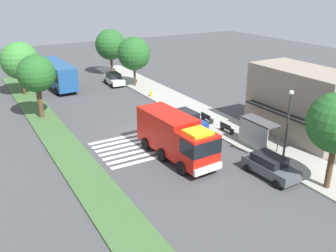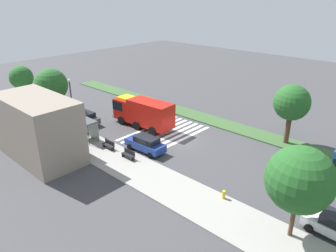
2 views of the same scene
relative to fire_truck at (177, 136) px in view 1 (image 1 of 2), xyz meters
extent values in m
plane|color=#424244|center=(-6.31, -0.17, -2.01)|extent=(120.00, 120.00, 0.00)
cube|color=#9E9B93|center=(-6.31, 7.99, -1.94)|extent=(60.00, 4.54, 0.14)
cube|color=#3D6033|center=(-6.31, -7.56, -1.94)|extent=(60.00, 3.00, 0.14)
cube|color=silver|center=(-6.40, -0.17, -2.01)|extent=(0.45, 10.60, 0.01)
cube|color=silver|center=(-5.50, -0.17, -2.01)|extent=(0.45, 10.60, 0.01)
cube|color=silver|center=(-4.60, -0.17, -2.01)|extent=(0.45, 10.60, 0.01)
cube|color=silver|center=(-3.70, -0.17, -2.01)|extent=(0.45, 10.60, 0.01)
cube|color=silver|center=(-2.80, -0.17, -2.01)|extent=(0.45, 10.60, 0.01)
cube|color=silver|center=(-1.90, -0.17, -2.01)|extent=(0.45, 10.60, 0.01)
cube|color=silver|center=(-1.00, -0.17, -2.01)|extent=(0.45, 10.60, 0.01)
cube|color=red|center=(2.74, 0.16, -0.15)|extent=(2.66, 2.73, 2.64)
cube|color=red|center=(-1.44, -0.08, 0.06)|extent=(6.00, 2.92, 3.06)
cube|color=black|center=(3.11, 0.18, 0.38)|extent=(1.96, 2.71, 1.16)
cube|color=silver|center=(4.09, 0.24, -1.21)|extent=(0.39, 2.60, 0.50)
cube|color=yellow|center=(2.74, 0.16, 1.29)|extent=(1.86, 1.91, 0.24)
cylinder|color=black|center=(2.41, 1.44, -1.46)|extent=(1.12, 0.36, 1.10)
cylinder|color=black|center=(2.56, -1.15, -1.46)|extent=(1.12, 0.36, 1.10)
cylinder|color=black|center=(-2.98, 1.12, -1.46)|extent=(1.12, 0.36, 1.10)
cylinder|color=black|center=(-2.83, -1.46, -1.46)|extent=(1.12, 0.36, 1.10)
cylinder|color=black|center=(-0.35, 1.28, -1.46)|extent=(1.12, 0.36, 1.10)
cylinder|color=black|center=(-0.20, -1.31, -1.46)|extent=(1.12, 0.36, 1.10)
cube|color=silver|center=(-24.60, 4.52, -1.34)|extent=(4.37, 2.00, 0.71)
cube|color=black|center=(-24.81, 4.53, -0.65)|extent=(2.48, 1.69, 0.67)
cylinder|color=black|center=(-23.14, 5.34, -1.69)|extent=(0.65, 0.25, 0.64)
cylinder|color=black|center=(-23.23, 3.56, -1.69)|extent=(0.65, 0.25, 0.64)
cylinder|color=black|center=(-25.96, 5.48, -1.69)|extent=(0.65, 0.25, 0.64)
cylinder|color=black|center=(-26.05, 3.70, -1.69)|extent=(0.65, 0.25, 0.64)
cube|color=navy|center=(-5.31, 4.52, -1.30)|extent=(4.72, 1.97, 0.78)
cube|color=black|center=(-5.55, 4.51, -0.60)|extent=(2.67, 1.67, 0.62)
cylinder|color=black|center=(-3.82, 5.47, -1.69)|extent=(0.65, 0.25, 0.64)
cylinder|color=black|center=(-3.74, 3.70, -1.69)|extent=(0.65, 0.25, 0.64)
cylinder|color=black|center=(-6.89, 5.34, -1.69)|extent=(0.65, 0.25, 0.64)
cylinder|color=black|center=(-6.81, 3.57, -1.69)|extent=(0.65, 0.25, 0.64)
cube|color=#474C51|center=(6.18, 4.52, -1.32)|extent=(4.48, 2.01, 0.74)
cube|color=black|center=(5.96, 4.51, -0.65)|extent=(2.53, 1.71, 0.60)
cylinder|color=black|center=(7.59, 5.50, -1.69)|extent=(0.65, 0.25, 0.64)
cylinder|color=black|center=(7.67, 3.66, -1.69)|extent=(0.65, 0.25, 0.64)
cylinder|color=black|center=(4.69, 5.38, -1.69)|extent=(0.65, 0.25, 0.64)
cylinder|color=black|center=(4.76, 3.55, -1.69)|extent=(0.65, 0.25, 0.64)
cube|color=navy|center=(-27.26, -2.82, 0.01)|extent=(10.44, 2.90, 3.05)
cube|color=black|center=(-27.26, -2.82, 0.38)|extent=(10.23, 2.95, 1.10)
cylinder|color=black|center=(-30.84, -4.22, -1.51)|extent=(1.01, 0.33, 1.00)
cylinder|color=black|center=(-30.92, -1.67, -1.51)|extent=(1.01, 0.33, 1.00)
cylinder|color=black|center=(-23.59, -3.97, -1.51)|extent=(1.01, 0.33, 1.00)
cylinder|color=black|center=(-23.68, -1.42, -1.51)|extent=(1.01, 0.33, 1.00)
cube|color=#4C4C51|center=(1.80, 7.31, 0.53)|extent=(3.50, 1.40, 0.12)
cube|color=#8C9E99|center=(1.80, 6.65, -0.67)|extent=(3.50, 0.08, 2.40)
cylinder|color=#333338|center=(0.10, 7.96, -0.67)|extent=(0.08, 0.08, 2.40)
cylinder|color=#333338|center=(3.50, 7.96, -0.67)|extent=(0.08, 0.08, 2.40)
cube|color=black|center=(-2.20, 7.08, -1.46)|extent=(1.60, 0.50, 0.08)
cube|color=black|center=(-2.20, 6.86, -1.20)|extent=(1.60, 0.06, 0.45)
cube|color=black|center=(-2.92, 7.08, -1.69)|extent=(0.08, 0.45, 0.37)
cube|color=black|center=(-1.48, 7.08, -1.69)|extent=(0.08, 0.45, 0.37)
cube|color=black|center=(-5.48, 7.08, -1.46)|extent=(1.60, 0.50, 0.08)
cube|color=black|center=(-5.48, 6.86, -1.20)|extent=(1.60, 0.06, 0.45)
cube|color=black|center=(-6.20, 7.08, -1.69)|extent=(0.08, 0.45, 0.37)
cube|color=black|center=(-4.76, 7.08, -1.69)|extent=(0.08, 0.45, 0.37)
cylinder|color=#2D2D30|center=(5.68, 6.32, 1.07)|extent=(0.16, 0.16, 5.89)
sphere|color=white|center=(5.68, 6.32, 4.20)|extent=(0.36, 0.36, 0.36)
cube|color=gray|center=(1.50, 12.71, 1.21)|extent=(9.83, 4.92, 6.45)
cube|color=black|center=(1.50, 9.86, 0.79)|extent=(7.87, 0.80, 0.16)
cylinder|color=#513823|center=(-30.94, 6.72, -0.42)|extent=(0.39, 0.39, 2.91)
sphere|color=#235B23|center=(-30.94, 6.72, 2.69)|extent=(4.72, 4.72, 4.72)
cylinder|color=#513823|center=(-22.34, 6.72, -0.41)|extent=(0.31, 0.31, 2.93)
sphere|color=#235B23|center=(-22.34, 6.72, 2.64)|extent=(4.52, 4.52, 4.52)
cylinder|color=#513823|center=(9.51, 6.72, -0.16)|extent=(0.42, 0.42, 3.43)
cylinder|color=#47301E|center=(-25.76, -7.56, -0.52)|extent=(0.40, 0.40, 2.71)
sphere|color=#387F33|center=(-25.76, -7.56, 2.49)|extent=(4.74, 4.74, 4.74)
cylinder|color=#513823|center=(-15.71, -7.56, -0.18)|extent=(0.56, 0.56, 3.40)
sphere|color=#235B23|center=(-15.71, -7.56, 2.90)|extent=(3.92, 3.92, 3.92)
cylinder|color=gold|center=(-16.49, 6.22, -1.52)|extent=(0.28, 0.28, 0.70)
camera|label=1|loc=(23.47, -14.42, 11.70)|focal=39.14mm
camera|label=2|loc=(-28.08, 25.52, 13.81)|focal=34.11mm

